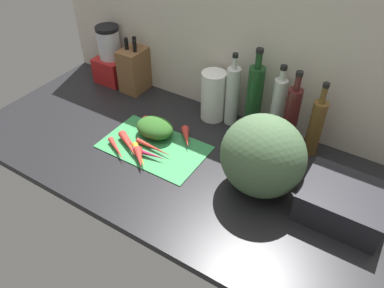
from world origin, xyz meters
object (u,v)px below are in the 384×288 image
Objects in this scene: carrot_0 at (117,149)px; bottle_3 at (291,118)px; carrot_7 at (186,137)px; bottle_1 at (254,99)px; cutting_board at (154,147)px; winter_squash at (263,156)px; bottle_4 at (315,127)px; bottle_2 at (277,107)px; carrot_8 at (139,155)px; blender_appliance at (111,58)px; carrot_5 at (129,141)px; dish_rack at (343,202)px; carrot_3 at (128,144)px; paper_towel_roll at (213,96)px; bottle_0 at (232,95)px; carrot_1 at (151,129)px; knife_block at (136,69)px; carrot_2 at (149,154)px; carrot_6 at (140,158)px; carrot_4 at (154,148)px.

bottle_3 is at bearing 35.83° from carrot_0.
carrot_7 is 0.31× the size of bottle_1.
carrot_7 is at bearing 46.54° from cutting_board.
bottle_4 is (9.31, 28.62, -2.21)cm from winter_squash.
bottle_1 is at bearing -171.69° from bottle_2.
blender_appliance reaches higher than carrot_8.
carrot_8 is at bearing 9.61° from carrot_0.
bottle_2 is at bearing 151.02° from bottle_3.
carrot_5 reaches higher than cutting_board.
cutting_board is 1.59× the size of dish_rack.
bottle_3 is (94.45, -3.33, 1.79)cm from blender_appliance.
bottle_1 is at bearing 46.68° from carrot_3.
carrot_8 is 42.04cm from paper_towel_roll.
bottle_0 is 10.07cm from bottle_1.
carrot_5 is 0.34× the size of bottle_0.
knife_block reaches higher than carrot_1.
bottle_0 is at bearing 53.38° from carrot_5.
carrot_7 is at bearing -21.12° from blender_appliance.
bottle_4 is (52.03, 36.92, 10.56)cm from carrot_2.
carrot_5 is 0.41× the size of knife_block.
dish_rack is (72.28, 15.66, 3.00)cm from carrot_6.
carrot_3 is at bearing 160.99° from carrot_8.
winter_squash reaches higher than blender_appliance.
blender_appliance is (-94.76, 30.61, -2.51)cm from winter_squash.
carrot_0 reaches higher than carrot_4.
carrot_2 is 0.53× the size of knife_block.
carrot_4 is at bearing -123.20° from carrot_7.
dish_rack is (63.73, -25.87, -5.57)cm from paper_towel_roll.
bottle_4 is at bearing 37.66° from carrot_6.
knife_block reaches higher than carrot_7.
winter_squash is 32.20cm from bottle_2.
carrot_4 is 63.05cm from bottle_4.
cutting_board is at bearing -150.59° from bottle_4.
cutting_board is at bearing 127.63° from carrot_4.
cutting_board is 1.43× the size of winter_squash.
carrot_5 is at bearing 123.10° from carrot_3.
carrot_4 is 0.55× the size of bottle_4.
bottle_2 is at bearing 48.07° from carrot_8.
bottle_4 reaches higher than paper_towel_roll.
carrot_4 is 7.10cm from carrot_8.
bottle_4 is (44.81, -0.35, 1.45)cm from paper_towel_roll.
carrot_5 is 0.29× the size of bottle_1.
carrot_7 is (15.61, 3.07, 0.30)cm from carrot_1.
carrot_6 is at bearing -30.64° from carrot_5.
carrot_1 is at bearing 123.55° from carrot_2.
dish_rack is (82.49, 9.61, 3.20)cm from carrot_5.
carrot_2 is at bearing -144.64° from bottle_4.
bottle_1 reaches higher than blender_appliance.
dish_rack is at bearing 10.75° from carrot_8.
cutting_board is 1.34× the size of bottle_4.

